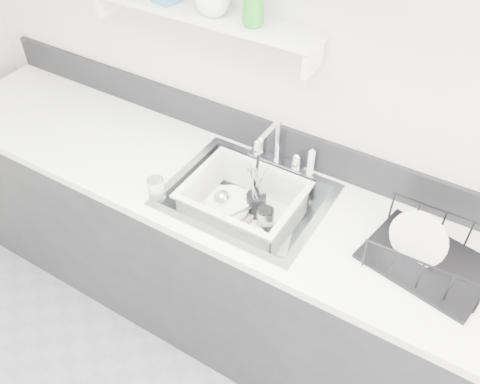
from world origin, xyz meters
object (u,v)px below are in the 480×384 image
Objects in this scene: counter_run at (246,267)px; sink at (246,211)px; dish_rack at (432,249)px; wash_tub at (244,204)px.

sink is at bearing 0.00° from counter_run.
dish_rack reaches higher than counter_run.
dish_rack is (0.72, 0.03, 0.53)m from counter_run.
wash_tub reaches higher than sink.
counter_run is 6.79× the size of wash_tub.
wash_tub is 0.76m from dish_rack.
sink is 0.03m from wash_tub.
sink is 0.74m from dish_rack.
sink is (0.00, 0.00, 0.37)m from counter_run.
dish_rack is at bearing 2.76° from counter_run.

